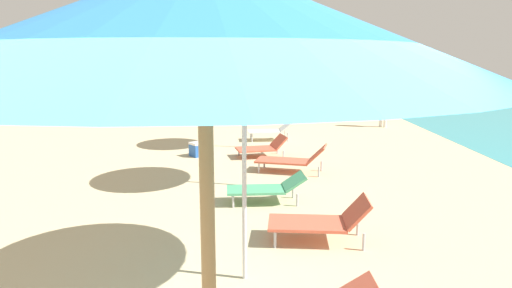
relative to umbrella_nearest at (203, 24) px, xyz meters
name	(u,v)px	position (x,y,z in m)	size (l,w,h in m)	color
umbrella_nearest	(203,24)	(0.00, 0.00, 0.00)	(1.83, 1.83, 2.82)	olive
umbrella_second	(244,66)	(-0.03, 3.30, -0.19)	(2.53, 2.53, 2.69)	silver
lounger_second_shoreside	(321,220)	(0.96, 4.36, -2.26)	(1.38, 0.68, 0.62)	#D8593F
umbrella_third	(244,55)	(-0.21, 7.09, -0.04)	(2.04, 2.04, 2.83)	silver
lounger_third_shoreside	(293,159)	(0.80, 8.15, -2.27)	(1.62, 0.94, 0.63)	#D8593F
lounger_third_inland	(267,188)	(0.23, 6.02, -2.30)	(1.39, 0.68, 0.51)	#4CA572
umbrella_farthest	(246,54)	(-0.34, 10.93, 0.02)	(1.88, 1.88, 2.85)	#4C4C51
lounger_farthest_shoreside	(270,130)	(0.36, 12.02, -2.25)	(1.37, 0.73, 0.57)	white
lounger_farthest_inland	(262,147)	(0.13, 9.72, -2.31)	(1.36, 0.94, 0.54)	#D8593F
person_walking_near	(384,98)	(4.48, 14.84, -1.51)	(0.42, 0.37, 1.73)	silver
person_walking_mid	(264,97)	(0.15, 16.11, -1.60)	(0.42, 0.38, 1.60)	#262628
cooler_box	(200,149)	(-1.48, 9.78, -2.38)	(0.57, 0.55, 0.36)	#2659B2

